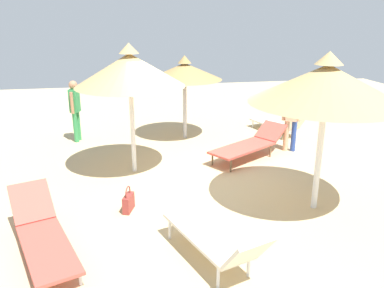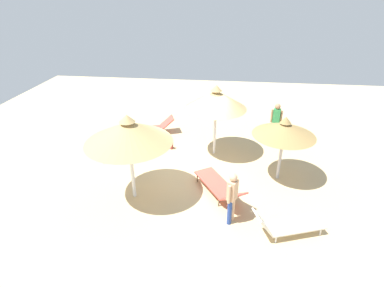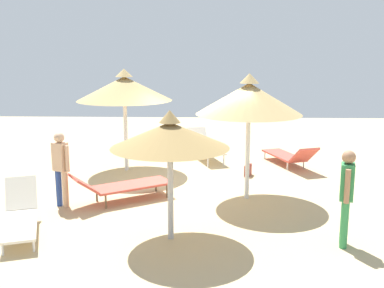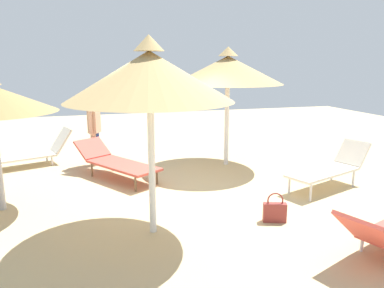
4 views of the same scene
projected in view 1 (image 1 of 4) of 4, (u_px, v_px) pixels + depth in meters
ground at (190, 180)px, 8.70m from camera, size 24.00×24.00×0.10m
parasol_umbrella_near_right at (130, 70)px, 8.33m from camera, size 2.36×2.36×2.86m
parasol_umbrella_back at (185, 71)px, 10.92m from camera, size 2.09×2.09×2.36m
parasol_umbrella_front at (327, 84)px, 6.62m from camera, size 2.63×2.63×2.85m
lounge_chair_far_left at (42, 233)px, 5.87m from camera, size 2.34×1.36×0.76m
lounge_chair_edge at (280, 123)px, 11.73m from camera, size 2.07×1.21×0.86m
lounge_chair_center at (215, 238)px, 5.55m from camera, size 2.09×1.23×0.86m
lounge_chair_far_right at (250, 144)px, 9.72m from camera, size 1.79×2.27×0.73m
person_standing_near_left at (75, 107)px, 10.88m from camera, size 0.47×0.29×1.71m
person_standing_near_right at (291, 116)px, 10.11m from camera, size 0.33×0.44×1.65m
handbag at (128, 202)px, 7.17m from camera, size 0.38×0.24×0.49m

